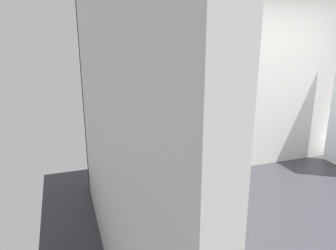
{
  "coord_description": "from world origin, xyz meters",
  "views": [
    {
      "loc": [
        -2.73,
        -2.34,
        2.02
      ],
      "look_at": [
        -1.43,
        1.43,
        0.88
      ],
      "focal_mm": 33.88,
      "sensor_mm": 36.0,
      "label": 1
    }
  ],
  "objects": [
    {
      "name": "tap_on_left_sink",
      "position": [
        -1.84,
        1.63,
        0.8
      ],
      "size": [
        0.03,
        0.13,
        0.11
      ],
      "color": "silver",
      "rests_on": "vanity_sink_left"
    },
    {
      "name": "ground_plane",
      "position": [
        0.0,
        0.0,
        -0.05
      ],
      "size": [
        6.14,
        4.76,
        0.1
      ],
      "primitive_type": "cube",
      "color": "#2D2D33",
      "rests_on": "ground"
    },
    {
      "name": "bath_mat",
      "position": [
        -1.84,
        0.91,
        0.01
      ],
      "size": [
        0.68,
        0.44,
        0.01
      ],
      "primitive_type": "cube",
      "color": "slate",
      "rests_on": "ground"
    },
    {
      "name": "toilet",
      "position": [
        -0.85,
        1.46,
        0.38
      ],
      "size": [
        0.48,
        0.62,
        1.0
      ],
      "color": "brown",
      "rests_on": "ground"
    },
    {
      "name": "wall_left",
      "position": [
        -2.41,
        0.0,
        1.38
      ],
      "size": [
        0.12,
        3.56,
        2.76
      ],
      "primitive_type": "cube",
      "color": "beige",
      "rests_on": "ground"
    },
    {
      "name": "wall_back",
      "position": [
        -0.02,
        1.72,
        1.38
      ],
      "size": [
        4.94,
        0.42,
        2.76
      ],
      "color": "beige",
      "rests_on": "ground"
    },
    {
      "name": "toothbrush_cup",
      "position": [
        -2.14,
        1.62,
        0.79
      ],
      "size": [
        0.07,
        0.07,
        0.21
      ],
      "color": "silver",
      "rests_on": "vanity_sink_left"
    },
    {
      "name": "folded_hand_towel",
      "position": [
        -1.88,
        1.36,
        0.75
      ],
      "size": [
        0.22,
        0.16,
        0.04
      ],
      "primitive_type": "cube",
      "color": "gray",
      "rests_on": "vanity_sink_left"
    },
    {
      "name": "vanity_sink_left",
      "position": [
        -1.84,
        1.48,
        0.39
      ],
      "size": [
        0.76,
        0.44,
        0.73
      ],
      "color": "brown",
      "rests_on": "ground"
    },
    {
      "name": "soap_dispenser",
      "position": [
        -1.53,
        1.63,
        0.81
      ],
      "size": [
        0.06,
        0.06,
        0.19
      ],
      "color": "#4C4C51",
      "rests_on": "vanity_sink_left"
    }
  ]
}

